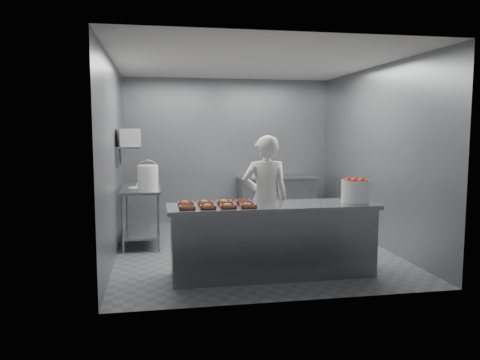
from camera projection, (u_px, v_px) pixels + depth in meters
The scene contains 24 objects.
floor at pixel (251, 248), 7.18m from camera, with size 4.50×4.50×0.00m, color #4C4C51.
ceiling at pixel (251, 63), 6.88m from camera, with size 4.50×4.50×0.00m, color white.
wall_back at pixel (228, 151), 9.23m from camera, with size 4.00×0.04×2.80m, color slate.
wall_left at pixel (114, 159), 6.68m from camera, with size 0.04×4.50×2.80m, color slate.
wall_right at pixel (375, 156), 7.38m from camera, with size 0.04×4.50×2.80m, color slate.
service_counter at pixel (273, 240), 5.81m from camera, with size 2.60×0.70×0.90m.
prep_table at pixel (142, 207), 7.42m from camera, with size 0.60×1.20×0.90m.
back_counter at pixel (277, 199), 9.15m from camera, with size 1.50×0.60×0.90m.
wall_shelf at pixel (129, 147), 7.28m from camera, with size 0.35×0.90×0.03m, color slate.
tray_0 at pixel (187, 207), 5.43m from camera, with size 0.19×0.18×0.04m.
tray_1 at pixel (208, 206), 5.47m from camera, with size 0.19×0.18×0.06m.
tray_2 at pixel (228, 206), 5.51m from camera, with size 0.19×0.18×0.06m.
tray_3 at pixel (248, 205), 5.56m from camera, with size 0.19×0.18×0.06m.
tray_4 at pixel (185, 203), 5.72m from camera, with size 0.19×0.18×0.06m.
tray_5 at pixel (205, 202), 5.76m from camera, with size 0.19×0.18×0.06m.
tray_6 at pixel (224, 202), 5.81m from camera, with size 0.19×0.18×0.06m.
tray_7 at pixel (243, 202), 5.85m from camera, with size 0.19×0.18×0.04m.
worker at pixel (265, 199), 6.42m from camera, with size 0.64×0.42×1.74m, color silver.
strawberry_tub at pixel (355, 190), 5.94m from camera, with size 0.35×0.35×0.29m.
glaze_bucket at pixel (148, 178), 6.95m from camera, with size 0.32×0.31×0.47m.
bucket_lid at pixel (138, 188), 7.28m from camera, with size 0.28×0.28×0.02m, color white.
rag at pixel (140, 184), 7.78m from camera, with size 0.14×0.12×0.02m, color #CCB28C.
appliance at pixel (128, 138), 7.02m from camera, with size 0.31×0.35×0.26m, color gray.
paper_stack at pixel (260, 176), 9.04m from camera, with size 0.30×0.22×0.06m, color silver.
Camera 1 is at (-1.41, -6.89, 1.82)m, focal length 35.00 mm.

